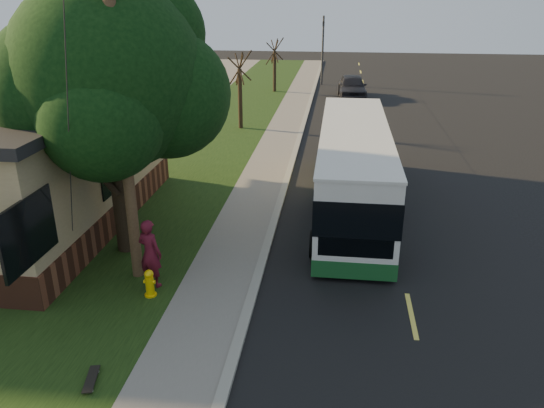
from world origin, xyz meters
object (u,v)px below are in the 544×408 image
at_px(transit_bus, 353,167).
at_px(bare_tree_near, 240,91).
at_px(skateboarder, 150,253).
at_px(fire_hydrant, 150,283).
at_px(bare_tree_far, 275,66).
at_px(leafy_tree, 112,78).
at_px(dumpster, 31,181).
at_px(traffic_signal, 323,46).
at_px(distant_car, 352,87).
at_px(utility_pole, 121,111).
at_px(skateboard_main, 91,379).

bearing_deg(transit_bus, bare_tree_near, 118.57).
xyz_separation_m(transit_bus, skateboarder, (-5.32, -6.27, -0.57)).
xyz_separation_m(fire_hydrant, bare_tree_far, (-0.40, 30.00, 1.57)).
bearing_deg(leafy_tree, skateboarder, -55.66).
relative_size(bare_tree_near, dumpster, 2.81).
xyz_separation_m(traffic_signal, distant_car, (2.43, -5.76, -2.32)).
height_order(bare_tree_near, distant_car, bare_tree_near).
bearing_deg(distant_car, leafy_tree, -107.52).
height_order(leafy_tree, bare_tree_near, leafy_tree).
bearing_deg(utility_pole, skateboard_main, -81.88).
relative_size(traffic_signal, dumpster, 3.59).
bearing_deg(dumpster, traffic_signal, 70.09).
bearing_deg(bare_tree_far, dumpster, -105.39).
xyz_separation_m(traffic_signal, skateboarder, (-3.21, -33.48, -2.15)).
bearing_deg(utility_pole, fire_hydrant, -54.62).
bearing_deg(distant_car, transit_bus, -92.88).
xyz_separation_m(skateboarder, skateboard_main, (0.02, -3.81, -0.89)).
bearing_deg(bare_tree_near, dumpster, -117.33).
bearing_deg(leafy_tree, bare_tree_far, 87.55).
xyz_separation_m(utility_pole, bare_tree_far, (0.31, 29.01, -2.63)).
bearing_deg(traffic_signal, dumpster, -109.91).
xyz_separation_m(leafy_tree, traffic_signal, (4.67, 31.35, -2.00)).
relative_size(fire_hydrant, dumpster, 0.48).
bearing_deg(bare_tree_near, skateboarder, -87.43).
distance_m(skateboarder, skateboard_main, 3.91).
relative_size(fire_hydrant, bare_tree_near, 0.17).
height_order(bare_tree_far, transit_bus, bare_tree_far).
xyz_separation_m(utility_pole, skateboarder, (0.59, -0.48, -3.62)).
xyz_separation_m(transit_bus, distant_car, (0.33, 21.46, -0.75)).
distance_m(bare_tree_near, dumpster, 13.15).
relative_size(transit_bus, distant_car, 2.22).
bearing_deg(leafy_tree, transit_bus, 31.38).
xyz_separation_m(skateboarder, dumpster, (-6.79, 5.87, -0.35)).
bearing_deg(bare_tree_near, utility_pole, -89.34).
relative_size(utility_pole, transit_bus, 0.83).
bearing_deg(bare_tree_near, skateboard_main, -87.83).
bearing_deg(bare_tree_far, utility_pole, -90.60).
bearing_deg(bare_tree_near, leafy_tree, -92.50).
xyz_separation_m(fire_hydrant, dumpster, (-6.90, 6.39, 0.23)).
bearing_deg(distant_car, utility_pole, -104.90).
relative_size(traffic_signal, transit_bus, 0.50).
distance_m(skateboard_main, dumpster, 11.85).
distance_m(fire_hydrant, distant_car, 28.78).
xyz_separation_m(leafy_tree, distant_car, (7.10, 25.60, -4.32)).
bearing_deg(fire_hydrant, utility_pole, 125.38).
xyz_separation_m(traffic_signal, dumpster, (-10.00, -27.61, -2.50)).
distance_m(bare_tree_far, skateboarder, 29.50).
bearing_deg(bare_tree_near, bare_tree_far, 87.61).
bearing_deg(skateboard_main, traffic_signal, 85.10).
height_order(fire_hydrant, bare_tree_near, bare_tree_near).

